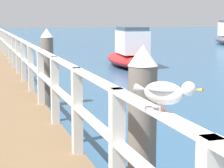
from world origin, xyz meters
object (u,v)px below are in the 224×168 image
(dock_piling_near, at_px, (142,135))
(seagull_foreground, at_px, (165,92))
(dock_piling_far, at_px, (48,67))
(boat_0, at_px, (130,54))

(dock_piling_near, bearing_deg, seagull_foreground, -105.44)
(dock_piling_near, bearing_deg, dock_piling_far, 90.00)
(seagull_foreground, bearing_deg, dock_piling_far, -129.65)
(dock_piling_near, height_order, seagull_foreground, dock_piling_near)
(dock_piling_far, bearing_deg, dock_piling_near, -90.00)
(seagull_foreground, xyz_separation_m, boat_0, (4.82, 14.27, -1.03))
(dock_piling_far, height_order, seagull_foreground, dock_piling_far)
(dock_piling_far, xyz_separation_m, seagull_foreground, (-0.37, -7.36, 0.67))
(dock_piling_far, distance_m, seagull_foreground, 7.40)
(boat_0, bearing_deg, seagull_foreground, 76.78)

